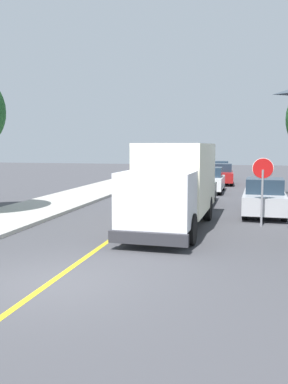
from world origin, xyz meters
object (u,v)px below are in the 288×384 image
at_px(box_truck, 174,182).
at_px(parked_car_mid, 210,180).
at_px(parked_car_near, 197,189).
at_px(parked_car_furthest, 219,170).
at_px(stop_sign, 263,179).
at_px(parked_car_far, 221,174).
at_px(parked_van_across, 264,198).

distance_m(box_truck, parked_car_mid, 12.63).
distance_m(parked_car_near, parked_car_furthest, 17.51).
xyz_separation_m(parked_car_near, stop_sign, (3.11, -5.61, 1.06)).
bearing_deg(parked_car_furthest, stop_sign, -82.90).
distance_m(parked_car_near, parked_car_far, 11.92).
bearing_deg(parked_car_furthest, box_truck, -90.91).
height_order(parked_car_mid, stop_sign, stop_sign).
relative_size(parked_car_far, parked_van_across, 1.00).
relative_size(parked_car_near, parked_van_across, 0.99).
distance_m(box_truck, parked_car_furthest, 24.19).
relative_size(parked_car_near, parked_car_mid, 1.00).
bearing_deg(parked_car_far, box_truck, -92.61).
height_order(parked_car_far, parked_van_across, same).
height_order(box_truck, parked_van_across, box_truck).
height_order(parked_car_furthest, parked_van_across, same).
distance_m(parked_car_mid, stop_sign, 11.94).
bearing_deg(stop_sign, parked_car_far, 97.85).
bearing_deg(parked_car_mid, parked_van_across, -70.60).
xyz_separation_m(box_truck, parked_car_furthest, (0.38, 24.17, -0.97)).
height_order(parked_car_mid, parked_car_furthest, same).
xyz_separation_m(parked_car_mid, parked_car_far, (0.47, 5.98, 0.00)).
relative_size(parked_car_mid, parked_van_across, 0.99).
height_order(parked_car_furthest, stop_sign, stop_sign).
bearing_deg(box_truck, parked_car_near, 88.72).
xyz_separation_m(parked_car_furthest, parked_van_across, (3.10, -20.40, 0.00)).
bearing_deg(stop_sign, parked_van_across, 85.29).
relative_size(parked_car_far, stop_sign, 1.69).
bearing_deg(parked_car_near, box_truck, -91.28).
relative_size(box_truck, parked_car_far, 1.62).
distance_m(box_truck, parked_car_far, 18.61).
relative_size(parked_car_mid, stop_sign, 1.67).
height_order(box_truck, parked_car_furthest, box_truck).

